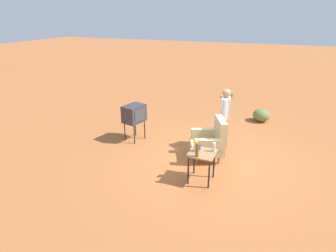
% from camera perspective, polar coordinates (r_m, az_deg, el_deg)
% --- Properties ---
extents(ground_plane, '(60.00, 60.00, 0.00)m').
position_cam_1_polar(ground_plane, '(7.22, 8.35, -6.42)').
color(ground_plane, '#AD6033').
extents(armchair, '(1.01, 1.02, 1.06)m').
position_cam_1_polar(armchair, '(6.98, 8.69, -2.93)').
color(armchair, '#937047').
rests_on(armchair, ground).
extents(side_table, '(0.56, 0.56, 0.68)m').
position_cam_1_polar(side_table, '(6.02, 6.89, -6.28)').
color(side_table, black).
rests_on(side_table, ground).
extents(tv_on_stand, '(0.69, 0.57, 1.03)m').
position_cam_1_polar(tv_on_stand, '(7.92, -6.89, 2.46)').
color(tv_on_stand, black).
rests_on(tv_on_stand, ground).
extents(person_standing, '(0.56, 0.27, 1.64)m').
position_cam_1_polar(person_standing, '(7.43, 11.47, 2.13)').
color(person_standing, '#2D3347').
rests_on(person_standing, ground).
extents(bottle_short_clear, '(0.06, 0.06, 0.20)m').
position_cam_1_polar(bottle_short_clear, '(6.02, 9.32, -4.24)').
color(bottle_short_clear, silver).
rests_on(bottle_short_clear, side_table).
extents(soda_can_blue, '(0.07, 0.07, 0.12)m').
position_cam_1_polar(soda_can_blue, '(6.07, 6.35, -4.24)').
color(soda_can_blue, blue).
rests_on(soda_can_blue, side_table).
extents(bottle_tall_amber, '(0.07, 0.07, 0.30)m').
position_cam_1_polar(bottle_tall_amber, '(5.74, 5.94, -4.86)').
color(bottle_tall_amber, brown).
rests_on(bottle_tall_amber, side_table).
extents(flower_vase, '(0.14, 0.10, 0.27)m').
position_cam_1_polar(flower_vase, '(5.96, 5.72, -3.83)').
color(flower_vase, silver).
rests_on(flower_vase, side_table).
extents(shrub_near, '(0.55, 0.55, 0.43)m').
position_cam_1_polar(shrub_near, '(9.96, 18.42, 2.11)').
color(shrub_near, olive).
rests_on(shrub_near, ground).
extents(shrub_mid, '(0.40, 0.40, 0.31)m').
position_cam_1_polar(shrub_mid, '(12.48, 12.26, 6.36)').
color(shrub_mid, '#516B38').
rests_on(shrub_mid, ground).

